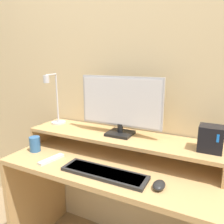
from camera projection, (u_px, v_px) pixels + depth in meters
The scene contains 10 objects.
wall_back at pixel (131, 79), 1.51m from camera, with size 6.00×0.05×2.50m.
desk at pixel (110, 194), 1.39m from camera, with size 1.26×0.57×0.77m.
monitor_shelf at pixel (119, 138), 1.43m from camera, with size 1.26×0.31×0.13m.
monitor at pixel (120, 104), 1.38m from camera, with size 0.55×0.15×0.38m.
desk_lamp at pixel (55, 104), 1.61m from camera, with size 0.12×0.22×0.38m.
router_dock at pixel (211, 139), 1.16m from camera, with size 0.12×0.11×0.14m.
keyboard at pixel (104, 173), 1.18m from camera, with size 0.48×0.14×0.02m.
mouse at pixel (159, 185), 1.05m from camera, with size 0.06×0.09×0.03m.
remote_control at pixel (51, 159), 1.35m from camera, with size 0.07×0.18×0.02m.
mug at pixel (35, 144), 1.48m from camera, with size 0.07×0.07×0.10m.
Camera 1 is at (0.56, -0.81, 1.37)m, focal length 35.00 mm.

